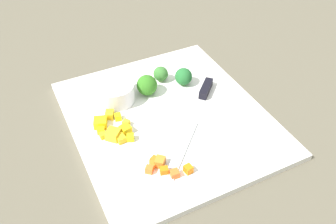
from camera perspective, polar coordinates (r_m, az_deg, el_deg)
ground_plane at (r=0.72m, az=0.00°, el=-1.30°), size 4.00×4.00×0.00m
cutting_board at (r=0.72m, az=0.00°, el=-0.95°), size 0.41×0.36×0.01m
prep_bowl at (r=0.75m, az=-8.31°, el=3.08°), size 0.08×0.08×0.04m
chef_knife at (r=0.72m, az=4.64°, el=0.56°), size 0.21×0.21×0.02m
carrot_dice_0 at (r=0.61m, az=-2.93°, el=-8.97°), size 0.02×0.02×0.01m
carrot_dice_1 at (r=0.61m, az=-0.61°, el=-9.19°), size 0.01×0.02×0.01m
carrot_dice_2 at (r=0.61m, az=1.02°, el=-9.62°), size 0.02×0.02×0.01m
carrot_dice_3 at (r=0.61m, az=3.19°, el=-8.91°), size 0.02×0.01×0.01m
carrot_dice_4 at (r=0.62m, az=-1.25°, el=-7.80°), size 0.02×0.02×0.02m
carrot_dice_5 at (r=0.62m, az=-2.49°, el=-8.23°), size 0.01×0.01×0.01m
carrot_dice_6 at (r=0.63m, az=-2.22°, el=-7.45°), size 0.01×0.02×0.01m
pepper_dice_0 at (r=0.71m, az=-7.83°, el=-0.78°), size 0.02×0.02×0.01m
pepper_dice_1 at (r=0.67m, az=-5.89°, el=-3.99°), size 0.02×0.02×0.01m
pepper_dice_2 at (r=0.67m, az=-8.55°, el=-3.49°), size 0.03×0.03×0.02m
pepper_dice_3 at (r=0.67m, az=-7.41°, el=-4.12°), size 0.02×0.02×0.01m
pepper_dice_4 at (r=0.68m, az=-6.66°, el=-2.74°), size 0.02×0.02×0.02m
pepper_dice_5 at (r=0.72m, az=-9.12°, el=-0.40°), size 0.02×0.02×0.01m
pepper_dice_6 at (r=0.70m, az=-10.52°, el=-1.65°), size 0.03×0.03×0.02m
pepper_dice_7 at (r=0.69m, az=-10.42°, el=-2.86°), size 0.02×0.02×0.01m
pepper_dice_8 at (r=0.69m, az=-6.55°, el=-1.76°), size 0.02×0.02×0.01m
pepper_dice_9 at (r=0.68m, az=-10.10°, el=-3.64°), size 0.01×0.01×0.01m
broccoli_floret_0 at (r=0.79m, az=-1.14°, el=5.96°), size 0.03×0.03×0.03m
broccoli_floret_1 at (r=0.78m, az=2.44°, el=5.53°), size 0.04×0.04×0.04m
broccoli_floret_2 at (r=0.76m, az=-3.31°, el=4.19°), size 0.04×0.04×0.04m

